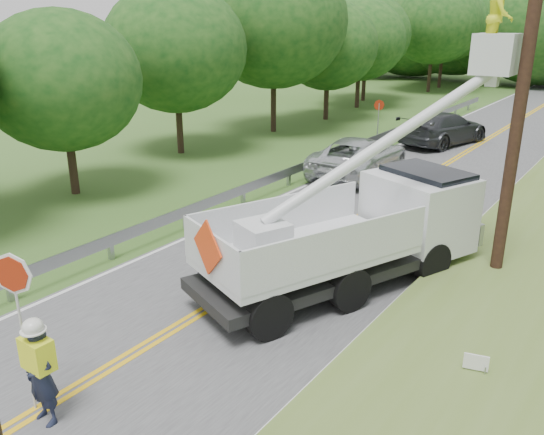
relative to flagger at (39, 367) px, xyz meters
The scene contains 10 objects.
ground 1.51m from the flagger, 108.39° to the left, with size 140.00×140.00×0.00m, color #385F1F.
road 15.06m from the flagger, 91.29° to the left, with size 7.20×96.00×0.03m.
guardrail 16.52m from the flagger, 105.30° to the left, with size 0.18×48.00×0.77m.
treeline_left 32.76m from the flagger, 110.62° to the left, with size 9.91×56.25×9.95m.
flagger is the anchor object (origin of this frame).
bucket_truck 8.61m from the flagger, 75.78° to the left, with size 5.35×7.84×7.22m.
suv_silver 17.27m from the flagger, 99.46° to the left, with size 2.71×5.88×1.63m, color silver.
suv_darkgrey 25.34m from the flagger, 94.50° to the left, with size 2.40×5.90×1.71m, color #35373B.
stop_sign_permanent 22.62m from the flagger, 101.19° to the left, with size 0.44×0.34×2.52m.
yard_sign 7.55m from the flagger, 42.58° to the left, with size 0.43×0.14×0.64m.
Camera 1 is at (7.79, -5.07, 6.35)m, focal length 36.66 mm.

